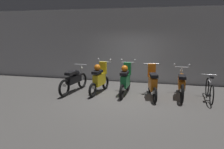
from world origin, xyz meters
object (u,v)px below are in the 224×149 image
Objects in this scene: motorbike_slot_0 at (74,80)px; motorbike_slot_3 at (152,83)px; motorbike_slot_4 at (181,84)px; bicycle at (209,90)px; motorbike_slot_1 at (100,78)px; motorbike_slot_2 at (125,80)px.

motorbike_slot_0 is 3.01m from motorbike_slot_3.
bicycle is at bearing -8.34° from motorbike_slot_4.
bicycle is (1.93, 0.10, -0.16)m from motorbike_slot_3.
motorbike_slot_0 is at bearing -173.70° from motorbike_slot_1.
motorbike_slot_1 is at bearing -179.02° from motorbike_slot_2.
motorbike_slot_0 is 4.94m from bicycle.
motorbike_slot_0 is at bearing -178.80° from bicycle.
motorbike_slot_0 is 0.99× the size of motorbike_slot_4.
motorbike_slot_1 is (1.01, 0.11, 0.08)m from motorbike_slot_0.
bicycle is at bearing -0.11° from motorbike_slot_1.
bicycle is (2.92, -0.02, -0.21)m from motorbike_slot_2.
motorbike_slot_3 is at bearing -3.13° from motorbike_slot_1.
motorbike_slot_2 is at bearing 172.76° from motorbike_slot_3.
motorbike_slot_0 is at bearing -176.63° from motorbike_slot_4.
motorbike_slot_3 is at bearing 0.03° from motorbike_slot_0.
motorbike_slot_0 is 2.02m from motorbike_slot_2.
motorbike_slot_0 is at bearing -179.97° from motorbike_slot_3.
motorbike_slot_4 is at bearing 3.10° from motorbike_slot_2.
motorbike_slot_2 is 1.01m from motorbike_slot_3.
motorbike_slot_1 is 0.86× the size of motorbike_slot_4.
motorbike_slot_3 is 0.86× the size of motorbike_slot_4.
motorbike_slot_4 reaches higher than motorbike_slot_0.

